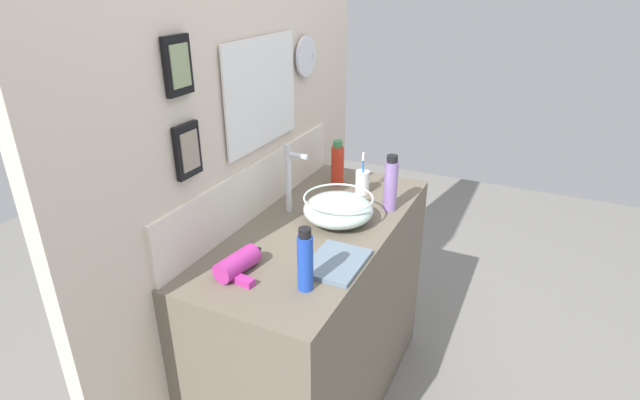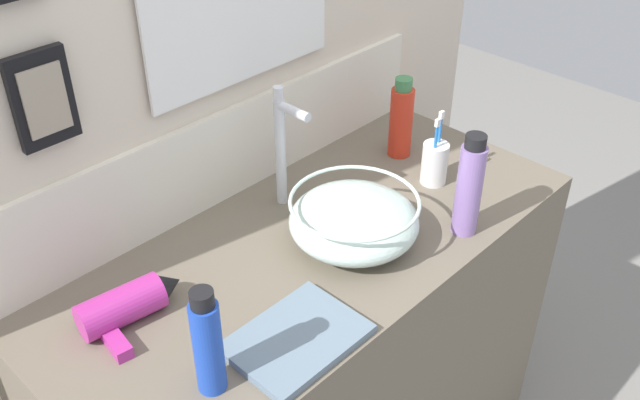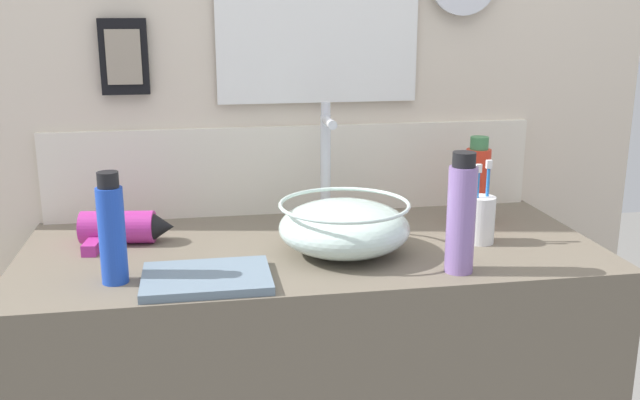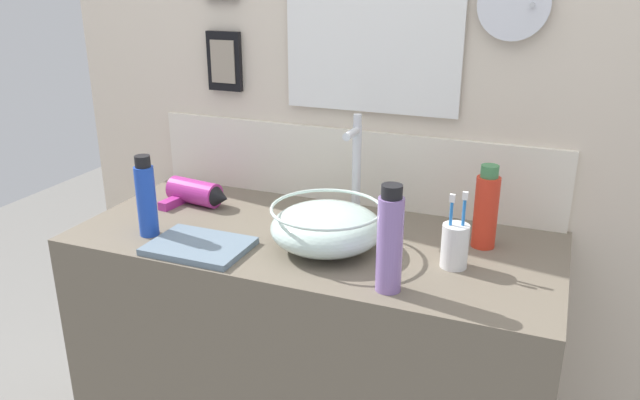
{
  "view_description": "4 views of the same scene",
  "coord_description": "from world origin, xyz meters",
  "px_view_note": "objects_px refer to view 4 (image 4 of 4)",
  "views": [
    {
      "loc": [
        -1.53,
        -0.74,
        1.8
      ],
      "look_at": [
        0.02,
        0.0,
        1.01
      ],
      "focal_mm": 28.0,
      "sensor_mm": 36.0,
      "label": 1
    },
    {
      "loc": [
        -0.84,
        -0.83,
        1.84
      ],
      "look_at": [
        0.02,
        0.0,
        1.01
      ],
      "focal_mm": 40.0,
      "sensor_mm": 36.0,
      "label": 2
    },
    {
      "loc": [
        -0.23,
        -1.43,
        1.4
      ],
      "look_at": [
        0.02,
        0.0,
        1.01
      ],
      "focal_mm": 40.0,
      "sensor_mm": 36.0,
      "label": 3
    },
    {
      "loc": [
        0.56,
        -1.34,
        1.54
      ],
      "look_at": [
        0.02,
        0.0,
        1.01
      ],
      "focal_mm": 35.0,
      "sensor_mm": 36.0,
      "label": 4
    }
  ],
  "objects_px": {
    "hair_drier": "(197,193)",
    "toothbrush_cup": "(455,245)",
    "glass_bowl_sink": "(327,227)",
    "faucet": "(356,162)",
    "shampoo_bottle": "(390,241)",
    "soap_dispenser": "(486,209)",
    "hand_towel": "(199,246)",
    "spray_bottle": "(146,198)"
  },
  "relations": [
    {
      "from": "hair_drier",
      "to": "spray_bottle",
      "type": "relative_size",
      "value": 0.98
    },
    {
      "from": "soap_dispenser",
      "to": "shampoo_bottle",
      "type": "bearing_deg",
      "value": -117.03
    },
    {
      "from": "soap_dispenser",
      "to": "toothbrush_cup",
      "type": "bearing_deg",
      "value": -108.06
    },
    {
      "from": "soap_dispenser",
      "to": "hand_towel",
      "type": "xyz_separation_m",
      "value": [
        -0.63,
        -0.28,
        -0.09
      ]
    },
    {
      "from": "hair_drier",
      "to": "soap_dispenser",
      "type": "xyz_separation_m",
      "value": [
        0.8,
        0.01,
        0.06
      ]
    },
    {
      "from": "hair_drier",
      "to": "soap_dispenser",
      "type": "relative_size",
      "value": 0.99
    },
    {
      "from": "shampoo_bottle",
      "to": "glass_bowl_sink",
      "type": "bearing_deg",
      "value": 143.76
    },
    {
      "from": "toothbrush_cup",
      "to": "soap_dispenser",
      "type": "relative_size",
      "value": 0.88
    },
    {
      "from": "faucet",
      "to": "hair_drier",
      "type": "relative_size",
      "value": 1.4
    },
    {
      "from": "glass_bowl_sink",
      "to": "hand_towel",
      "type": "distance_m",
      "value": 0.31
    },
    {
      "from": "glass_bowl_sink",
      "to": "spray_bottle",
      "type": "relative_size",
      "value": 1.29
    },
    {
      "from": "hand_towel",
      "to": "hair_drier",
      "type": "bearing_deg",
      "value": 123.0
    },
    {
      "from": "glass_bowl_sink",
      "to": "soap_dispenser",
      "type": "relative_size",
      "value": 1.31
    },
    {
      "from": "toothbrush_cup",
      "to": "hair_drier",
      "type": "bearing_deg",
      "value": 170.58
    },
    {
      "from": "faucet",
      "to": "spray_bottle",
      "type": "relative_size",
      "value": 1.37
    },
    {
      "from": "faucet",
      "to": "toothbrush_cup",
      "type": "distance_m",
      "value": 0.37
    },
    {
      "from": "soap_dispenser",
      "to": "hand_towel",
      "type": "height_order",
      "value": "soap_dispenser"
    },
    {
      "from": "faucet",
      "to": "soap_dispenser",
      "type": "xyz_separation_m",
      "value": [
        0.35,
        -0.05,
        -0.06
      ]
    },
    {
      "from": "toothbrush_cup",
      "to": "shampoo_bottle",
      "type": "relative_size",
      "value": 0.77
    },
    {
      "from": "hair_drier",
      "to": "toothbrush_cup",
      "type": "bearing_deg",
      "value": -9.42
    },
    {
      "from": "soap_dispenser",
      "to": "faucet",
      "type": "bearing_deg",
      "value": 171.6
    },
    {
      "from": "hand_towel",
      "to": "spray_bottle",
      "type": "bearing_deg",
      "value": 169.76
    },
    {
      "from": "toothbrush_cup",
      "to": "shampoo_bottle",
      "type": "xyz_separation_m",
      "value": [
        -0.11,
        -0.16,
        0.06
      ]
    },
    {
      "from": "hair_drier",
      "to": "toothbrush_cup",
      "type": "distance_m",
      "value": 0.77
    },
    {
      "from": "glass_bowl_sink",
      "to": "faucet",
      "type": "relative_size",
      "value": 0.94
    },
    {
      "from": "toothbrush_cup",
      "to": "shampoo_bottle",
      "type": "height_order",
      "value": "shampoo_bottle"
    },
    {
      "from": "faucet",
      "to": "spray_bottle",
      "type": "bearing_deg",
      "value": -146.54
    },
    {
      "from": "hand_towel",
      "to": "glass_bowl_sink",
      "type": "bearing_deg",
      "value": 22.69
    },
    {
      "from": "glass_bowl_sink",
      "to": "shampoo_bottle",
      "type": "bearing_deg",
      "value": -36.24
    },
    {
      "from": "hair_drier",
      "to": "faucet",
      "type": "bearing_deg",
      "value": 8.18
    },
    {
      "from": "soap_dispenser",
      "to": "hand_towel",
      "type": "relative_size",
      "value": 0.87
    },
    {
      "from": "toothbrush_cup",
      "to": "spray_bottle",
      "type": "relative_size",
      "value": 0.86
    },
    {
      "from": "spray_bottle",
      "to": "faucet",
      "type": "bearing_deg",
      "value": 33.46
    },
    {
      "from": "hair_drier",
      "to": "toothbrush_cup",
      "type": "xyz_separation_m",
      "value": [
        0.76,
        -0.13,
        0.02
      ]
    },
    {
      "from": "glass_bowl_sink",
      "to": "toothbrush_cup",
      "type": "relative_size",
      "value": 1.49
    },
    {
      "from": "shampoo_bottle",
      "to": "hand_towel",
      "type": "bearing_deg",
      "value": 177.08
    },
    {
      "from": "glass_bowl_sink",
      "to": "faucet",
      "type": "xyz_separation_m",
      "value": [
        0.0,
        0.21,
        0.1
      ]
    },
    {
      "from": "hair_drier",
      "to": "toothbrush_cup",
      "type": "relative_size",
      "value": 1.13
    },
    {
      "from": "toothbrush_cup",
      "to": "spray_bottle",
      "type": "bearing_deg",
      "value": -171.95
    },
    {
      "from": "hair_drier",
      "to": "shampoo_bottle",
      "type": "relative_size",
      "value": 0.88
    },
    {
      "from": "spray_bottle",
      "to": "hair_drier",
      "type": "bearing_deg",
      "value": 91.02
    },
    {
      "from": "hair_drier",
      "to": "toothbrush_cup",
      "type": "height_order",
      "value": "toothbrush_cup"
    }
  ]
}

